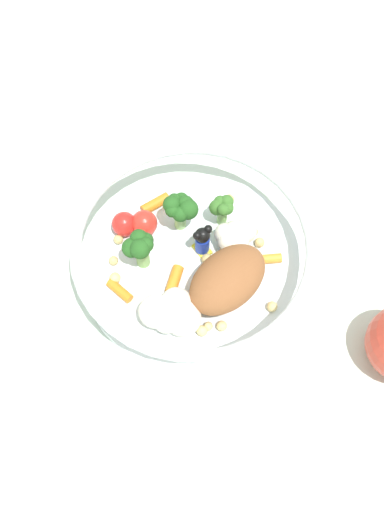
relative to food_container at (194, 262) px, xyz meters
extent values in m
plane|color=silver|center=(0.01, 0.01, -0.03)|extent=(2.40, 2.40, 0.00)
cylinder|color=white|center=(-0.01, 0.00, -0.03)|extent=(0.23, 0.23, 0.01)
torus|color=white|center=(-0.01, 0.00, 0.02)|extent=(0.24, 0.24, 0.01)
ellipsoid|color=brown|center=(0.04, 0.00, 0.00)|extent=(0.08, 0.10, 0.05)
cylinder|color=#8EB766|center=(-0.04, 0.04, -0.01)|extent=(0.01, 0.01, 0.02)
sphere|color=#23561E|center=(-0.03, 0.04, 0.02)|extent=(0.02, 0.02, 0.02)
sphere|color=#23561E|center=(-0.04, 0.05, 0.02)|extent=(0.02, 0.02, 0.02)
sphere|color=#23561E|center=(-0.04, 0.05, 0.02)|extent=(0.02, 0.02, 0.02)
sphere|color=#23561E|center=(-0.05, 0.04, 0.02)|extent=(0.01, 0.01, 0.01)
sphere|color=#23561E|center=(-0.05, 0.04, 0.02)|extent=(0.02, 0.02, 0.02)
sphere|color=#23561E|center=(-0.04, 0.03, 0.02)|extent=(0.02, 0.02, 0.02)
sphere|color=#23561E|center=(-0.04, 0.03, 0.02)|extent=(0.02, 0.02, 0.02)
cylinder|color=#7FAD5B|center=(-0.05, -0.02, -0.01)|extent=(0.01, 0.01, 0.03)
sphere|color=#23561E|center=(-0.05, -0.02, 0.02)|extent=(0.02, 0.02, 0.02)
sphere|color=#23561E|center=(-0.05, -0.01, 0.02)|extent=(0.02, 0.02, 0.02)
sphere|color=#23561E|center=(-0.06, -0.01, 0.02)|extent=(0.02, 0.02, 0.02)
sphere|color=#23561E|center=(-0.06, -0.02, 0.01)|extent=(0.02, 0.02, 0.02)
sphere|color=#23561E|center=(-0.05, -0.02, 0.02)|extent=(0.02, 0.02, 0.02)
cylinder|color=#7FAD5B|center=(0.00, 0.07, -0.01)|extent=(0.01, 0.01, 0.02)
sphere|color=#386B28|center=(0.00, 0.07, 0.01)|extent=(0.01, 0.01, 0.01)
sphere|color=#386B28|center=(0.00, 0.07, 0.01)|extent=(0.01, 0.01, 0.01)
sphere|color=#386B28|center=(-0.01, 0.07, 0.01)|extent=(0.01, 0.01, 0.01)
sphere|color=#386B28|center=(-0.01, 0.06, 0.01)|extent=(0.02, 0.02, 0.02)
sphere|color=#386B28|center=(0.00, 0.06, 0.01)|extent=(0.01, 0.01, 0.01)
sphere|color=silver|center=(0.02, 0.05, -0.01)|extent=(0.03, 0.03, 0.03)
sphere|color=silver|center=(0.03, 0.06, -0.01)|extent=(0.03, 0.03, 0.03)
sphere|color=silver|center=(0.02, 0.05, 0.00)|extent=(0.03, 0.03, 0.03)
sphere|color=silver|center=(0.01, 0.04, 0.00)|extent=(0.02, 0.02, 0.02)
sphere|color=silver|center=(0.02, 0.04, 0.00)|extent=(0.02, 0.02, 0.02)
sphere|color=silver|center=(0.03, 0.04, -0.01)|extent=(0.03, 0.03, 0.03)
sphere|color=white|center=(0.02, -0.06, -0.01)|extent=(0.04, 0.04, 0.04)
sphere|color=white|center=(0.01, -0.05, 0.00)|extent=(0.03, 0.03, 0.03)
sphere|color=white|center=(0.00, -0.05, -0.01)|extent=(0.03, 0.03, 0.03)
sphere|color=white|center=(0.00, -0.06, 0.00)|extent=(0.03, 0.03, 0.03)
sphere|color=white|center=(-0.01, -0.06, 0.00)|extent=(0.03, 0.03, 0.03)
sphere|color=white|center=(0.00, -0.07, 0.00)|extent=(0.03, 0.03, 0.03)
sphere|color=white|center=(0.01, -0.07, 0.00)|extent=(0.03, 0.03, 0.03)
cube|color=yellow|center=(-0.01, 0.03, -0.02)|extent=(0.02, 0.02, 0.00)
cylinder|color=#1933B2|center=(-0.01, 0.03, -0.01)|extent=(0.02, 0.02, 0.02)
sphere|color=black|center=(-0.01, 0.03, 0.01)|extent=(0.02, 0.02, 0.02)
sphere|color=black|center=(0.00, 0.03, 0.02)|extent=(0.01, 0.01, 0.01)
sphere|color=black|center=(-0.01, 0.02, 0.02)|extent=(0.01, 0.01, 0.01)
cylinder|color=orange|center=(-0.05, -0.06, -0.02)|extent=(0.03, 0.02, 0.01)
cylinder|color=orange|center=(-0.01, -0.02, -0.02)|extent=(0.02, 0.03, 0.01)
cylinder|color=orange|center=(0.06, 0.05, -0.02)|extent=(0.03, 0.03, 0.01)
cylinder|color=orange|center=(-0.08, 0.05, -0.02)|extent=(0.02, 0.03, 0.01)
sphere|color=red|center=(-0.07, 0.02, -0.01)|extent=(0.03, 0.03, 0.03)
sphere|color=red|center=(-0.09, 0.01, -0.01)|extent=(0.03, 0.03, 0.03)
sphere|color=#D1B775|center=(0.04, -0.06, -0.02)|extent=(0.01, 0.01, 0.01)
sphere|color=tan|center=(-0.01, 0.09, -0.02)|extent=(0.01, 0.01, 0.01)
sphere|color=tan|center=(-0.08, -0.03, -0.02)|extent=(0.01, 0.01, 0.01)
sphere|color=#D1B775|center=(0.04, -0.05, -0.02)|extent=(0.01, 0.01, 0.01)
sphere|color=tan|center=(0.09, 0.00, -0.02)|extent=(0.01, 0.01, 0.01)
sphere|color=#D1B775|center=(0.05, -0.04, -0.02)|extent=(0.01, 0.01, 0.01)
sphere|color=tan|center=(0.00, 0.02, -0.02)|extent=(0.01, 0.01, 0.01)
sphere|color=tan|center=(-0.02, -0.07, -0.02)|extent=(0.01, 0.01, 0.01)
sphere|color=tan|center=(-0.09, -0.01, -0.02)|extent=(0.01, 0.01, 0.01)
sphere|color=tan|center=(0.03, 0.07, -0.02)|extent=(0.01, 0.01, 0.01)
sphere|color=#D1B775|center=(-0.07, -0.05, -0.02)|extent=(0.01, 0.01, 0.01)
sphere|color=tan|center=(0.04, 0.06, -0.02)|extent=(0.01, 0.01, 0.01)
camera|label=1|loc=(0.13, -0.25, 0.54)|focal=42.62mm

